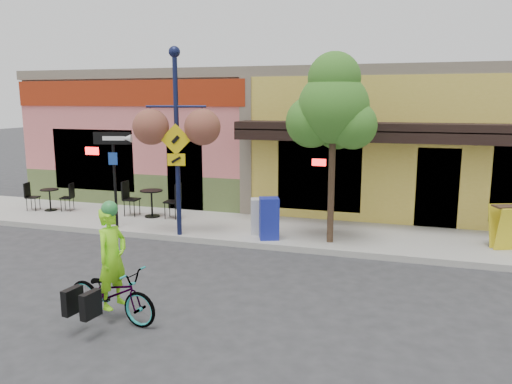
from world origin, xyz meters
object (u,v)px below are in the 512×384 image
(building, at_px, (307,136))
(one_way_sign, at_px, (115,180))
(cyclist_rider, at_px, (113,273))
(lamp_post, at_px, (177,143))
(newspaper_box_grey, at_px, (259,216))
(bicycle, at_px, (111,294))
(street_tree, at_px, (332,148))
(newspaper_box_blue, at_px, (269,218))

(building, xyz_separation_m, one_way_sign, (-3.82, -6.68, -0.81))
(cyclist_rider, height_order, lamp_post, lamp_post)
(one_way_sign, relative_size, newspaper_box_grey, 2.82)
(bicycle, distance_m, street_tree, 6.12)
(street_tree, bearing_deg, bicycle, -118.27)
(one_way_sign, relative_size, street_tree, 0.57)
(newspaper_box_grey, bearing_deg, bicycle, -118.45)
(lamp_post, height_order, newspaper_box_grey, lamp_post)
(newspaper_box_blue, relative_size, newspaper_box_grey, 1.13)
(newspaper_box_blue, distance_m, newspaper_box_grey, 0.55)
(building, relative_size, one_way_sign, 7.08)
(one_way_sign, bearing_deg, street_tree, -11.26)
(bicycle, bearing_deg, lamp_post, 20.57)
(lamp_post, distance_m, street_tree, 3.81)
(cyclist_rider, bearing_deg, street_tree, -19.93)
(one_way_sign, bearing_deg, lamp_post, -19.32)
(building, height_order, bicycle, building)
(building, height_order, one_way_sign, building)
(lamp_post, bearing_deg, newspaper_box_blue, -5.20)
(bicycle, height_order, newspaper_box_blue, newspaper_box_blue)
(cyclist_rider, distance_m, lamp_post, 5.04)
(bicycle, distance_m, newspaper_box_grey, 5.40)
(newspaper_box_grey, bearing_deg, cyclist_rider, -117.92)
(lamp_post, relative_size, street_tree, 1.03)
(building, distance_m, cyclist_rider, 11.59)
(building, relative_size, street_tree, 4.00)
(newspaper_box_grey, bearing_deg, one_way_sign, 168.82)
(bicycle, distance_m, lamp_post, 5.16)
(lamp_post, relative_size, one_way_sign, 1.82)
(cyclist_rider, distance_m, newspaper_box_grey, 5.39)
(one_way_sign, height_order, newspaper_box_blue, one_way_sign)
(cyclist_rider, height_order, one_way_sign, one_way_sign)
(newspaper_box_blue, distance_m, street_tree, 2.31)
(lamp_post, relative_size, newspaper_box_grey, 5.13)
(building, height_order, lamp_post, lamp_post)
(one_way_sign, xyz_separation_m, newspaper_box_blue, (4.24, 0.13, -0.77))
(street_tree, bearing_deg, one_way_sign, -176.87)
(cyclist_rider, relative_size, one_way_sign, 0.64)
(cyclist_rider, xyz_separation_m, newspaper_box_grey, (0.83, 5.32, -0.21))
(building, bearing_deg, newspaper_box_blue, -86.31)
(cyclist_rider, relative_size, newspaper_box_blue, 1.58)
(newspaper_box_blue, height_order, newspaper_box_grey, newspaper_box_blue)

